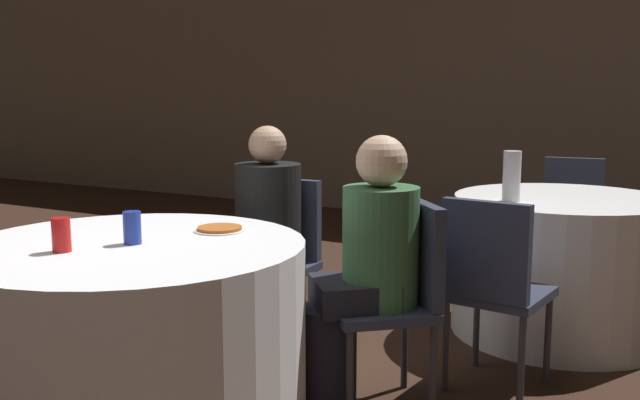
# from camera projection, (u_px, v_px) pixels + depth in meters

# --- Properties ---
(wall_back) EXTENTS (16.00, 0.06, 2.80)m
(wall_back) POSITION_uv_depth(u_px,v_px,m) (489.00, 81.00, 7.00)
(wall_back) COLOR #7A6B5B
(wall_back) RESTS_ON ground_plane
(table_near) EXTENTS (1.30, 1.30, 0.75)m
(table_near) POSITION_uv_depth(u_px,v_px,m) (136.00, 339.00, 2.71)
(table_near) COLOR silver
(table_near) RESTS_ON ground_plane
(table_far) EXTENTS (1.15, 1.15, 0.75)m
(table_far) POSITION_uv_depth(u_px,v_px,m) (561.00, 265.00, 3.86)
(table_far) COLOR white
(table_far) RESTS_ON ground_plane
(chair_near_northeast) EXTENTS (0.56, 0.56, 0.86)m
(chair_near_northeast) POSITION_uv_depth(u_px,v_px,m) (401.00, 285.00, 2.91)
(chair_near_northeast) COLOR #2D3347
(chair_near_northeast) RESTS_ON ground_plane
(chair_near_north) EXTENTS (0.41, 0.41, 0.86)m
(chair_near_north) POSITION_uv_depth(u_px,v_px,m) (278.00, 247.00, 3.62)
(chair_near_north) COLOR #2D3347
(chair_near_north) RESTS_ON ground_plane
(chair_far_north) EXTENTS (0.44, 0.45, 0.86)m
(chair_far_north) POSITION_uv_depth(u_px,v_px,m) (572.00, 210.00, 4.74)
(chair_far_north) COLOR #2D3347
(chair_far_north) RESTS_ON ground_plane
(chair_far_south) EXTENTS (0.44, 0.45, 0.86)m
(chair_far_south) POSITION_uv_depth(u_px,v_px,m) (492.00, 277.00, 3.04)
(chair_far_south) COLOR #2D3347
(chair_far_south) RESTS_ON ground_plane
(person_green_jacket) EXTENTS (0.45, 0.44, 1.14)m
(person_green_jacket) POSITION_uv_depth(u_px,v_px,m) (362.00, 276.00, 2.87)
(person_green_jacket) COLOR black
(person_green_jacket) RESTS_ON ground_plane
(person_black_shirt) EXTENTS (0.33, 0.50, 1.14)m
(person_black_shirt) POSITION_uv_depth(u_px,v_px,m) (261.00, 243.00, 3.47)
(person_black_shirt) COLOR #33384C
(person_black_shirt) RESTS_ON ground_plane
(pizza_plate_near) EXTENTS (0.21, 0.21, 0.02)m
(pizza_plate_near) POSITION_uv_depth(u_px,v_px,m) (220.00, 229.00, 2.88)
(pizza_plate_near) COLOR white
(pizza_plate_near) RESTS_ON table_near
(soda_can_blue) EXTENTS (0.07, 0.07, 0.12)m
(soda_can_blue) POSITION_uv_depth(u_px,v_px,m) (132.00, 228.00, 2.63)
(soda_can_blue) COLOR #1E38A5
(soda_can_blue) RESTS_ON table_near
(soda_can_red) EXTENTS (0.07, 0.07, 0.12)m
(soda_can_red) POSITION_uv_depth(u_px,v_px,m) (61.00, 235.00, 2.50)
(soda_can_red) COLOR red
(soda_can_red) RESTS_ON table_near
(bottle_far) EXTENTS (0.09, 0.09, 0.26)m
(bottle_far) POSITION_uv_depth(u_px,v_px,m) (512.00, 176.00, 3.63)
(bottle_far) COLOR white
(bottle_far) RESTS_ON table_far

